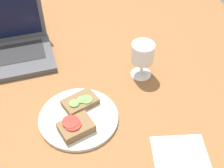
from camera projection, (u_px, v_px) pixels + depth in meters
wooden_table at (94, 101)px, 98.92cm from camera, size 140.00×140.00×3.00cm
plate at (79, 118)px, 91.38cm from camera, size 23.30×23.30×1.16cm
sandwich_with_cucumber at (80, 102)px, 93.70cm from camera, size 11.65×9.35×2.35cm
sandwich_with_tomato at (76, 127)px, 86.47cm from camera, size 10.62×8.82×3.15cm
wine_glass at (143, 55)px, 99.56cm from camera, size 7.45×7.45×12.68cm
laptop at (7, 45)px, 109.68cm from camera, size 30.17×24.48×22.69cm
napkin at (181, 157)px, 82.44cm from camera, size 17.26×16.43×0.40cm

